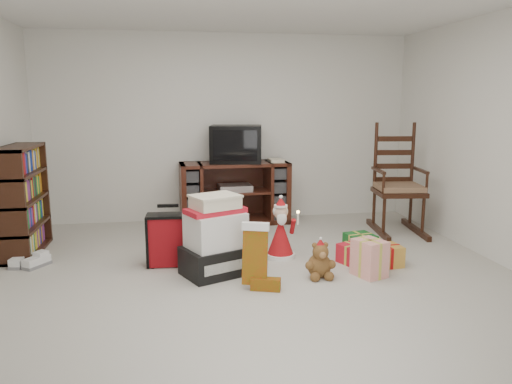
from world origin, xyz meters
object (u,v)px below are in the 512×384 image
(bookshelf, at_px, (23,202))
(sneaker_pair, at_px, (28,261))
(red_suitcase, at_px, (168,240))
(rocking_chair, at_px, (396,193))
(teddy_bear, at_px, (320,262))
(tv_stand, at_px, (235,193))
(crt_television, at_px, (236,144))
(gift_cluster, at_px, (365,251))
(gift_pile, at_px, (216,241))
(santa_figurine, at_px, (281,234))
(mrs_claus_figurine, at_px, (204,238))

(bookshelf, bearing_deg, sneaker_pair, -73.66)
(red_suitcase, relative_size, sneaker_pair, 1.57)
(rocking_chair, distance_m, teddy_bear, 2.06)
(tv_stand, distance_m, sneaker_pair, 2.69)
(bookshelf, xyz_separation_m, crt_television, (2.41, 0.96, 0.50))
(red_suitcase, relative_size, gift_cluster, 0.69)
(rocking_chair, relative_size, crt_television, 1.92)
(bookshelf, relative_size, gift_pile, 1.55)
(gift_pile, bearing_deg, rocking_chair, 2.97)
(tv_stand, distance_m, santa_figurine, 1.58)
(rocking_chair, distance_m, red_suitcase, 2.94)
(santa_figurine, height_order, mrs_claus_figurine, santa_figurine)
(teddy_bear, bearing_deg, mrs_claus_figurine, 144.37)
(red_suitcase, bearing_deg, rocking_chair, 20.21)
(tv_stand, distance_m, red_suitcase, 1.84)
(santa_figurine, distance_m, crt_television, 1.77)
(gift_cluster, bearing_deg, teddy_bear, -151.87)
(santa_figurine, distance_m, gift_cluster, 0.88)
(santa_figurine, height_order, sneaker_pair, santa_figurine)
(gift_cluster, bearing_deg, tv_stand, 119.81)
(santa_figurine, xyz_separation_m, gift_cluster, (0.79, -0.36, -0.12))
(tv_stand, relative_size, sneaker_pair, 3.73)
(teddy_bear, distance_m, sneaker_pair, 2.88)
(teddy_bear, bearing_deg, bookshelf, 156.77)
(tv_stand, bearing_deg, teddy_bear, -79.30)
(teddy_bear, height_order, santa_figurine, santa_figurine)
(bookshelf, height_order, gift_pile, bookshelf)
(sneaker_pair, bearing_deg, mrs_claus_figurine, 16.94)
(gift_cluster, relative_size, crt_television, 1.21)
(tv_stand, relative_size, crt_television, 1.98)
(rocking_chair, relative_size, red_suitcase, 2.30)
(gift_pile, bearing_deg, bookshelf, 128.52)
(tv_stand, xyz_separation_m, gift_pile, (-0.41, -1.96, -0.08))
(teddy_bear, relative_size, gift_cluster, 0.38)
(tv_stand, height_order, sneaker_pair, tv_stand)
(mrs_claus_figurine, bearing_deg, red_suitcase, -157.34)
(rocking_chair, bearing_deg, bookshelf, -170.28)
(teddy_bear, height_order, gift_cluster, teddy_bear)
(sneaker_pair, bearing_deg, tv_stand, 50.73)
(santa_figurine, distance_m, sneaker_pair, 2.55)
(mrs_claus_figurine, distance_m, crt_television, 1.78)
(gift_cluster, bearing_deg, crt_television, 119.13)
(bookshelf, bearing_deg, tv_stand, 21.79)
(bookshelf, xyz_separation_m, mrs_claus_figurine, (1.89, -0.52, -0.34))
(bookshelf, xyz_separation_m, rocking_chair, (4.33, 0.22, -0.08))
(bookshelf, relative_size, mrs_claus_figurine, 2.04)
(santa_figurine, height_order, gift_cluster, santa_figurine)
(sneaker_pair, bearing_deg, bookshelf, 124.55)
(bookshelf, bearing_deg, crt_television, 21.70)
(gift_cluster, bearing_deg, sneaker_pair, 171.93)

